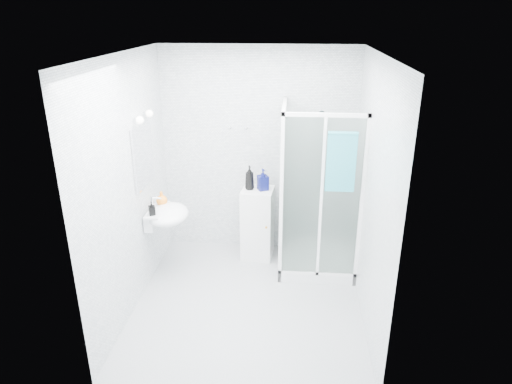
# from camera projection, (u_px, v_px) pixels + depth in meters

# --- Properties ---
(room) EXTENTS (2.40, 2.60, 2.60)m
(room) POSITION_uv_depth(u_px,v_px,m) (248.00, 191.00, 4.49)
(room) COLOR white
(room) RESTS_ON ground
(shower_enclosure) EXTENTS (0.90, 0.95, 2.00)m
(shower_enclosure) POSITION_uv_depth(u_px,v_px,m) (310.00, 235.00, 5.47)
(shower_enclosure) COLOR white
(shower_enclosure) RESTS_ON ground
(wall_basin) EXTENTS (0.46, 0.56, 0.35)m
(wall_basin) POSITION_uv_depth(u_px,v_px,m) (166.00, 215.00, 5.18)
(wall_basin) COLOR white
(wall_basin) RESTS_ON ground
(mirror) EXTENTS (0.02, 0.60, 0.70)m
(mirror) POSITION_uv_depth(u_px,v_px,m) (143.00, 155.00, 4.93)
(mirror) COLOR white
(mirror) RESTS_ON room
(vanity_lights) EXTENTS (0.10, 0.40, 0.08)m
(vanity_lights) POSITION_uv_depth(u_px,v_px,m) (144.00, 117.00, 4.77)
(vanity_lights) COLOR silver
(vanity_lights) RESTS_ON room
(wall_hooks) EXTENTS (0.23, 0.06, 0.03)m
(wall_hooks) POSITION_uv_depth(u_px,v_px,m) (238.00, 128.00, 5.56)
(wall_hooks) COLOR silver
(wall_hooks) RESTS_ON room
(storage_cabinet) EXTENTS (0.41, 0.42, 0.92)m
(storage_cabinet) POSITION_uv_depth(u_px,v_px,m) (258.00, 223.00, 5.74)
(storage_cabinet) COLOR white
(storage_cabinet) RESTS_ON ground
(hand_towel) EXTENTS (0.30, 0.04, 0.64)m
(hand_towel) POSITION_uv_depth(u_px,v_px,m) (341.00, 161.00, 4.68)
(hand_towel) COLOR teal
(hand_towel) RESTS_ON shower_enclosure
(shampoo_bottle_a) EXTENTS (0.14, 0.14, 0.30)m
(shampoo_bottle_a) POSITION_uv_depth(u_px,v_px,m) (250.00, 178.00, 5.53)
(shampoo_bottle_a) COLOR black
(shampoo_bottle_a) RESTS_ON storage_cabinet
(shampoo_bottle_b) EXTENTS (0.16, 0.16, 0.26)m
(shampoo_bottle_b) POSITION_uv_depth(u_px,v_px,m) (263.00, 179.00, 5.52)
(shampoo_bottle_b) COLOR #0D1253
(shampoo_bottle_b) RESTS_ON storage_cabinet
(soap_dispenser_orange) EXTENTS (0.15, 0.15, 0.17)m
(soap_dispenser_orange) POSITION_uv_depth(u_px,v_px,m) (162.00, 198.00, 5.24)
(soap_dispenser_orange) COLOR orange
(soap_dispenser_orange) RESTS_ON wall_basin
(soap_dispenser_black) EXTENTS (0.09, 0.09, 0.15)m
(soap_dispenser_black) POSITION_uv_depth(u_px,v_px,m) (152.00, 208.00, 4.99)
(soap_dispenser_black) COLOR black
(soap_dispenser_black) RESTS_ON wall_basin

